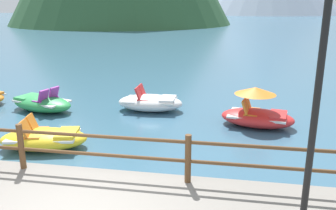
% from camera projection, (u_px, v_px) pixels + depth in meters
% --- Properties ---
extents(ground_plane, '(200.00, 200.00, 0.00)m').
position_uv_depth(ground_plane, '(211.00, 35.00, 43.54)').
color(ground_plane, '#38607A').
extents(dock_railing, '(23.92, 0.12, 0.95)m').
position_uv_depth(dock_railing, '(101.00, 148.00, 6.85)').
color(dock_railing, brown).
rests_on(dock_railing, promenade_dock).
extents(lamp_post, '(0.28, 0.28, 4.63)m').
position_uv_depth(lamp_post, '(324.00, 43.00, 4.64)').
color(lamp_post, black).
rests_on(lamp_post, promenade_dock).
extents(pedal_boat_0, '(2.30, 1.29, 0.89)m').
position_uv_depth(pedal_boat_0, '(151.00, 102.00, 12.54)').
color(pedal_boat_0, white).
rests_on(pedal_boat_0, ground).
extents(pedal_boat_1, '(2.68, 1.88, 0.86)m').
position_uv_depth(pedal_boat_1, '(42.00, 103.00, 12.54)').
color(pedal_boat_1, green).
rests_on(pedal_boat_1, ground).
extents(pedal_boat_2, '(2.42, 1.70, 1.22)m').
position_uv_depth(pedal_boat_2, '(257.00, 113.00, 10.93)').
color(pedal_boat_2, red).
rests_on(pedal_boat_2, ground).
extents(pedal_boat_4, '(2.44, 1.61, 0.85)m').
position_uv_depth(pedal_boat_4, '(44.00, 138.00, 9.26)').
color(pedal_boat_4, yellow).
rests_on(pedal_boat_4, ground).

